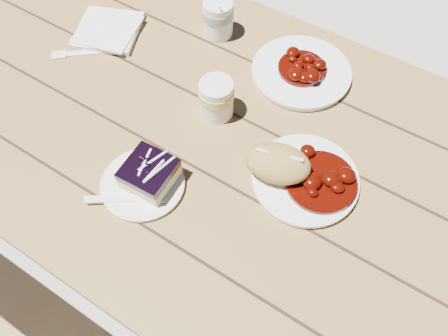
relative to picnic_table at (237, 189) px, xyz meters
The scene contains 14 objects.
ground 0.59m from the picnic_table, 90.00° to the left, with size 60.00×60.00×0.00m, color #ACA69B.
picnic_table is the anchor object (origin of this frame).
main_plate 0.23m from the picnic_table, ahead, with size 0.21×0.21×0.02m, color white.
goulash_stew 0.27m from the picnic_table, ahead, with size 0.14×0.14×0.04m, color #400702, non-canonical shape.
bread_roll 0.23m from the picnic_table, ahead, with size 0.13×0.09×0.07m, color #AA8341.
dessert_plate 0.27m from the picnic_table, 124.72° to the right, with size 0.16×0.16×0.01m, color white.
blueberry_cake 0.27m from the picnic_table, 124.82° to the right, with size 0.10×0.10×0.05m.
fork_dessert 0.32m from the picnic_table, 121.50° to the right, with size 0.03×0.16×0.01m, color white, non-canonical shape.
coffee_cup 0.42m from the picnic_table, 129.45° to the left, with size 0.07×0.07×0.09m, color white.
napkin_stack 0.51m from the picnic_table, 163.95° to the left, with size 0.15×0.15×0.01m, color white.
fork_table 0.49m from the picnic_table, behind, with size 0.03×0.16×0.01m, color white, non-canonical shape.
second_plate 0.31m from the picnic_table, 87.90° to the left, with size 0.23×0.23×0.02m, color white.
second_stew 0.33m from the picnic_table, 87.90° to the left, with size 0.11×0.11×0.04m, color #400702, non-canonical shape.
second_cup 0.24m from the picnic_table, 146.11° to the left, with size 0.07×0.07×0.09m, color white.
Camera 1 is at (0.25, -0.45, 1.51)m, focal length 35.00 mm.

